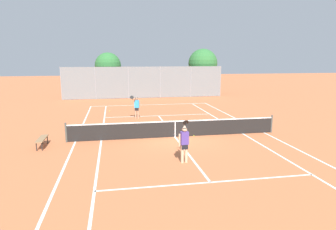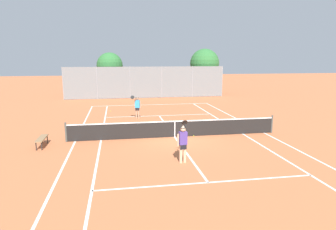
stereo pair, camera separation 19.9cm
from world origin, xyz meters
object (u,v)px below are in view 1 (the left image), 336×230
tennis_net (175,128)px  tree_behind_left (108,66)px  player_far_left (137,106)px  loose_tennis_ball_1 (186,148)px  player_near_side (184,142)px  loose_tennis_ball_2 (194,136)px  loose_tennis_ball_0 (110,111)px  tree_behind_right (203,64)px  courtside_bench (42,139)px

tennis_net → tree_behind_left: 20.48m
player_far_left → loose_tennis_ball_1: bearing=-76.8°
player_near_side → loose_tennis_ball_2: bearing=69.2°
tennis_net → player_far_left: 5.87m
loose_tennis_ball_0 → loose_tennis_ball_2: 10.23m
loose_tennis_ball_2 → loose_tennis_ball_0: bearing=118.4°
loose_tennis_ball_1 → tree_behind_right: bearing=71.2°
tennis_net → loose_tennis_ball_1: bearing=-87.8°
loose_tennis_ball_0 → tree_behind_left: (-0.20, 10.95, 3.39)m
tennis_net → courtside_bench: tennis_net is taller
loose_tennis_ball_0 → loose_tennis_ball_1: bearing=-70.9°
loose_tennis_ball_2 → player_far_left: bearing=116.7°
player_near_side → loose_tennis_ball_0: player_near_side is taller
courtside_bench → tree_behind_right: tree_behind_right is taller
loose_tennis_ball_0 → courtside_bench: bearing=-108.7°
tennis_net → loose_tennis_ball_0: size_ratio=181.82×
loose_tennis_ball_1 → loose_tennis_ball_2: size_ratio=1.00×
player_near_side → tree_behind_left: size_ratio=0.35×
tennis_net → loose_tennis_ball_2: tennis_net is taller
player_far_left → tennis_net: bearing=-72.7°
tree_behind_right → loose_tennis_ball_2: bearing=-108.0°
player_far_left → loose_tennis_ball_0: bearing=121.3°
player_far_left → loose_tennis_ball_1: (1.83, -7.80, -0.89)m
loose_tennis_ball_0 → tree_behind_left: size_ratio=0.01×
player_near_side → tree_behind_left: tree_behind_left is taller
loose_tennis_ball_0 → loose_tennis_ball_2: same height
tennis_net → loose_tennis_ball_2: bearing=-3.5°
player_near_side → loose_tennis_ball_0: bearing=104.2°
courtside_bench → tree_behind_left: bearing=81.5°
player_near_side → loose_tennis_ball_0: size_ratio=26.88×
player_near_side → tree_behind_left: 24.44m
tennis_net → loose_tennis_ball_2: (1.10, -0.07, -0.48)m
loose_tennis_ball_0 → loose_tennis_ball_1: (3.86, -11.14, 0.00)m
tennis_net → loose_tennis_ball_1: tennis_net is taller
loose_tennis_ball_0 → courtside_bench: 10.16m
tree_behind_left → courtside_bench: bearing=-98.5°
tennis_net → loose_tennis_ball_0: 9.71m
loose_tennis_ball_0 → tree_behind_right: (11.12, 10.18, 3.60)m
player_far_left → courtside_bench: (-5.29, -6.27, -0.52)m
tennis_net → tree_behind_left: tree_behind_left is taller
tennis_net → courtside_bench: bearing=-174.5°
loose_tennis_ball_0 → player_far_left: bearing=-58.7°
loose_tennis_ball_2 → tree_behind_left: bearing=104.3°
courtside_bench → player_near_side: bearing=-28.0°
loose_tennis_ball_1 → courtside_bench: bearing=167.9°
loose_tennis_ball_0 → loose_tennis_ball_2: size_ratio=1.00×
courtside_bench → loose_tennis_ball_0: bearing=71.3°
loose_tennis_ball_0 → tree_behind_left: 11.46m
tennis_net → player_near_side: 4.22m
courtside_bench → tree_behind_right: bearing=54.0°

